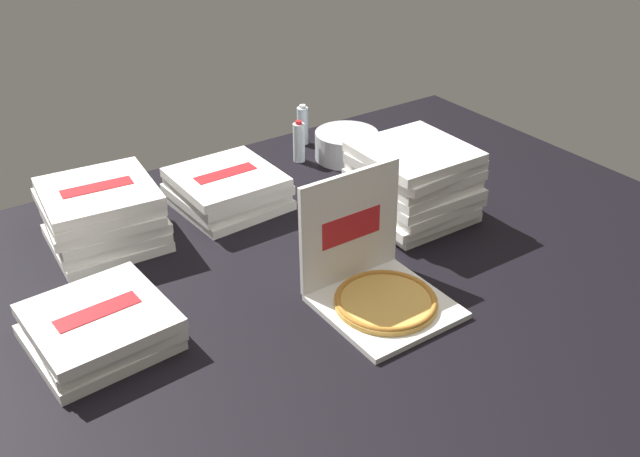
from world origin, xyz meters
TOP-DOWN VIEW (x-y plane):
  - ground_plane at (0.00, 0.00)m, footprint 3.20×2.40m
  - open_pizza_box at (0.01, -0.23)m, footprint 0.41×0.43m
  - pizza_stack_right_mid at (-0.85, 0.11)m, footprint 0.45×0.44m
  - pizza_stack_right_far at (-0.08, 0.68)m, footprint 0.44×0.46m
  - pizza_stack_left_mid at (0.51, 0.16)m, footprint 0.44×0.44m
  - pizza_stack_center_near at (-0.62, 0.70)m, footprint 0.48×0.46m
  - ice_bucket at (0.63, 0.79)m, footprint 0.31×0.31m
  - water_bottle_0 at (0.43, 0.89)m, footprint 0.06×0.06m
  - water_bottle_1 at (0.56, 1.06)m, footprint 0.06×0.06m
  - water_bottle_2 at (0.59, 0.49)m, footprint 0.06×0.06m

SIDE VIEW (x-z plane):
  - ground_plane at x=0.00m, z-range -0.02..0.00m
  - pizza_stack_right_mid at x=-0.85m, z-range 0.00..0.12m
  - ice_bucket at x=0.63m, z-range 0.00..0.13m
  - open_pizza_box at x=0.01m, z-range -0.14..0.30m
  - pizza_stack_right_far at x=-0.08m, z-range 0.00..0.16m
  - water_bottle_0 at x=0.43m, z-range -0.01..0.20m
  - water_bottle_1 at x=0.56m, z-range -0.01..0.20m
  - water_bottle_2 at x=0.59m, z-range -0.01..0.20m
  - pizza_stack_center_near at x=-0.62m, z-range 0.00..0.24m
  - pizza_stack_left_mid at x=0.51m, z-range 0.00..0.32m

